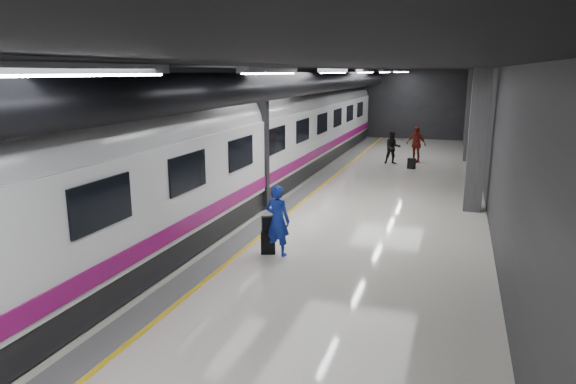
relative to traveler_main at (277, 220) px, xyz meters
The scene contains 9 objects.
ground 4.01m from the traveler_main, 89.67° to the left, with size 40.00×40.00×0.00m, color silver.
platform_hall 5.55m from the traveler_main, 93.10° to the left, with size 10.02×40.02×4.51m.
train 5.21m from the traveler_main, 129.50° to the left, with size 3.05×38.00×4.05m.
traveler_main is the anchor object (origin of this frame).
suitcase_main 0.65m from the traveler_main, behind, with size 0.35×0.22×0.57m, color black.
shoulder_bag 0.29m from the traveler_main, behind, with size 0.28×0.15×0.38m, color black.
traveler_far_a 13.77m from the traveler_main, 85.71° to the left, with size 0.78×0.61×1.60m, color black.
traveler_far_b 14.82m from the traveler_main, 82.07° to the left, with size 1.04×0.43×1.77m, color maroon.
suitcase_far 12.89m from the traveler_main, 80.88° to the left, with size 0.33×0.22×0.49m, color black.
Camera 1 is at (3.96, -15.09, 4.37)m, focal length 32.00 mm.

